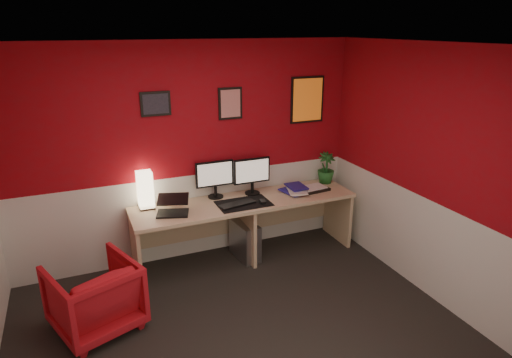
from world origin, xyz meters
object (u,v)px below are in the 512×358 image
monitor_left (215,174)px  pc_tower (245,240)px  zen_tray (313,189)px  potted_plant (326,168)px  monitor_right (252,171)px  armchair (95,297)px  desk (246,229)px  laptop (172,205)px  shoji_lamp (145,191)px

monitor_left → pc_tower: bearing=-40.7°
zen_tray → potted_plant: potted_plant is taller
monitor_right → armchair: bearing=-155.6°
desk → monitor_right: size_ratio=4.48×
laptop → armchair: (-0.88, -0.63, -0.51)m
desk → monitor_right: (0.16, 0.18, 0.66)m
armchair → desk: bearing=-179.0°
armchair → monitor_right: bearing=-176.1°
desk → pc_tower: bearing=177.8°
pc_tower → monitor_right: bearing=39.2°
monitor_left → potted_plant: size_ratio=1.48×
desk → monitor_left: monitor_left is taller
shoji_lamp → potted_plant: size_ratio=1.02×
monitor_left → zen_tray: bearing=-11.4°
shoji_lamp → potted_plant: (2.26, -0.04, -0.00)m
zen_tray → potted_plant: bearing=32.6°
potted_plant → pc_tower: size_ratio=0.87×
shoji_lamp → pc_tower: shoji_lamp is taller
monitor_left → zen_tray: (1.17, -0.24, -0.28)m
desk → monitor_right: monitor_right is taller
laptop → monitor_right: monitor_right is taller
potted_plant → pc_tower: (-1.18, -0.18, -0.70)m
desk → shoji_lamp: size_ratio=6.50×
monitor_right → zen_tray: monitor_right is taller
laptop → zen_tray: size_ratio=0.94×
desk → laptop: bearing=-176.1°
shoji_lamp → pc_tower: bearing=-11.5°
potted_plant → laptop: bearing=-173.4°
laptop → potted_plant: potted_plant is taller
desk → laptop: laptop is taller
monitor_left → monitor_right: 0.44m
monitor_left → zen_tray: monitor_left is taller
monitor_left → pc_tower: (0.27, -0.23, -0.80)m
laptop → monitor_left: (0.58, 0.29, 0.18)m
monitor_left → armchair: 1.86m
monitor_right → pc_tower: monitor_right is taller
laptop → armchair: laptop is taller
desk → monitor_left: (-0.28, 0.23, 0.66)m
laptop → zen_tray: (1.75, 0.06, -0.09)m
laptop → monitor_right: bearing=31.1°
desk → potted_plant: (1.17, 0.18, 0.56)m
pc_tower → armchair: size_ratio=0.63×
monitor_left → pc_tower: monitor_left is taller
pc_tower → laptop: bearing=177.2°
shoji_lamp → desk: bearing=-11.4°
laptop → zen_tray: bearing=20.0°
laptop → zen_tray: laptop is taller
monitor_right → armchair: 2.20m
desk → zen_tray: size_ratio=7.43×
pc_tower → armchair: bearing=-165.1°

